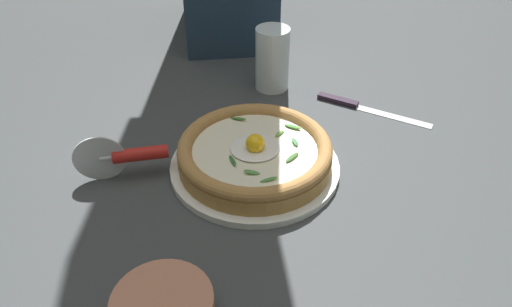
# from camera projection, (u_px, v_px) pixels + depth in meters

# --- Properties ---
(ground_plane) EXTENTS (2.40, 2.40, 0.03)m
(ground_plane) POSITION_uv_depth(u_px,v_px,m) (252.00, 163.00, 0.85)
(ground_plane) COLOR #383C3D
(ground_plane) RESTS_ON ground
(pizza_plate) EXTENTS (0.28, 0.28, 0.01)m
(pizza_plate) POSITION_uv_depth(u_px,v_px,m) (256.00, 166.00, 0.81)
(pizza_plate) COLOR white
(pizza_plate) RESTS_ON ground
(pizza) EXTENTS (0.25, 0.25, 0.06)m
(pizza) POSITION_uv_depth(u_px,v_px,m) (256.00, 152.00, 0.79)
(pizza) COLOR #AF7F40
(pizza) RESTS_ON pizza_plate
(pizza_cutter) EXTENTS (0.15, 0.03, 0.08)m
(pizza_cutter) POSITION_uv_depth(u_px,v_px,m) (127.00, 156.00, 0.78)
(pizza_cutter) COLOR silver
(pizza_cutter) RESTS_ON ground
(table_knife) EXTENTS (0.20, 0.15, 0.01)m
(table_knife) POSITION_uv_depth(u_px,v_px,m) (356.00, 105.00, 0.97)
(table_knife) COLOR silver
(table_knife) RESTS_ON ground
(drinking_glass) EXTENTS (0.07, 0.07, 0.13)m
(drinking_glass) POSITION_uv_depth(u_px,v_px,m) (272.00, 63.00, 1.00)
(drinking_glass) COLOR silver
(drinking_glass) RESTS_ON ground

